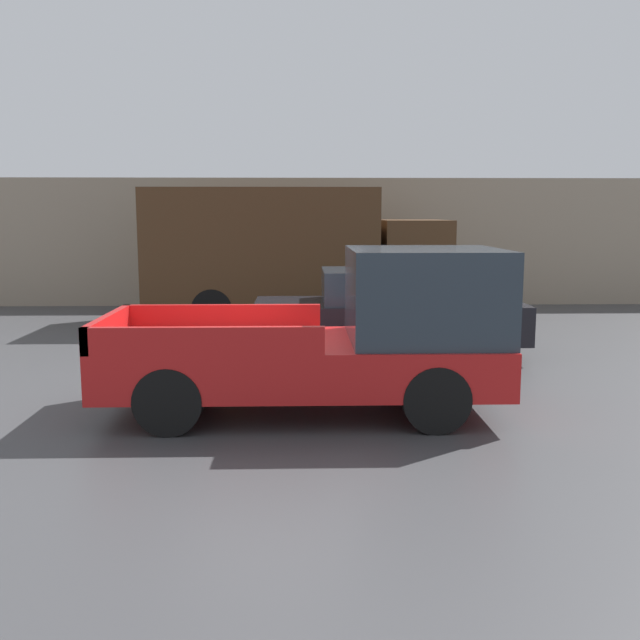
# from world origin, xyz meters

# --- Properties ---
(ground_plane) EXTENTS (60.00, 60.00, 0.00)m
(ground_plane) POSITION_xyz_m (0.00, 0.00, 0.00)
(ground_plane) COLOR #3D3D3F
(building_wall) EXTENTS (28.00, 0.15, 3.54)m
(building_wall) POSITION_xyz_m (0.00, 10.37, 1.77)
(building_wall) COLOR gray
(building_wall) RESTS_ON ground
(pickup_truck) EXTENTS (5.09, 2.13, 2.14)m
(pickup_truck) POSITION_xyz_m (0.95, -0.59, 1.00)
(pickup_truck) COLOR red
(pickup_truck) RESTS_ON ground
(car) EXTENTS (4.80, 1.88, 1.58)m
(car) POSITION_xyz_m (1.98, 3.04, 0.82)
(car) COLOR black
(car) RESTS_ON ground
(delivery_truck) EXTENTS (7.03, 2.61, 3.15)m
(delivery_truck) POSITION_xyz_m (0.08, 7.35, 1.70)
(delivery_truck) COLOR #472D19
(delivery_truck) RESTS_ON ground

